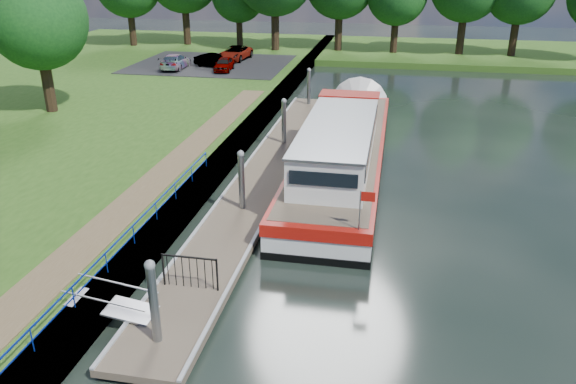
% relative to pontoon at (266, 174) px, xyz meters
% --- Properties ---
extents(ground, '(160.00, 160.00, 0.00)m').
position_rel_pontoon_xyz_m(ground, '(0.00, -13.00, -0.18)').
color(ground, black).
rests_on(ground, ground).
extents(bank_edge, '(1.10, 90.00, 0.78)m').
position_rel_pontoon_xyz_m(bank_edge, '(-2.55, 2.00, 0.20)').
color(bank_edge, '#473D2D').
rests_on(bank_edge, ground).
extents(far_bank, '(60.00, 18.00, 0.60)m').
position_rel_pontoon_xyz_m(far_bank, '(12.00, 39.00, 0.12)').
color(far_bank, '#294E16').
rests_on(far_bank, ground).
extents(footpath, '(1.60, 40.00, 0.05)m').
position_rel_pontoon_xyz_m(footpath, '(-4.40, -5.00, 0.62)').
color(footpath, brown).
rests_on(footpath, riverbank).
extents(carpark, '(14.00, 12.00, 0.06)m').
position_rel_pontoon_xyz_m(carpark, '(-11.00, 25.00, 0.62)').
color(carpark, black).
rests_on(carpark, riverbank).
extents(blue_fence, '(0.04, 18.04, 0.72)m').
position_rel_pontoon_xyz_m(blue_fence, '(-2.75, -10.00, 1.13)').
color(blue_fence, '#0C2DBF').
rests_on(blue_fence, riverbank).
extents(pontoon, '(2.50, 30.00, 0.56)m').
position_rel_pontoon_xyz_m(pontoon, '(0.00, 0.00, 0.00)').
color(pontoon, brown).
rests_on(pontoon, ground).
extents(mooring_piles, '(0.30, 27.30, 3.55)m').
position_rel_pontoon_xyz_m(mooring_piles, '(0.00, 0.00, 1.10)').
color(mooring_piles, gray).
rests_on(mooring_piles, ground).
extents(gangway, '(2.58, 1.00, 0.92)m').
position_rel_pontoon_xyz_m(gangway, '(-1.85, -12.50, 0.44)').
color(gangway, '#A5A8AD').
rests_on(gangway, ground).
extents(gate_panel, '(1.85, 0.05, 1.15)m').
position_rel_pontoon_xyz_m(gate_panel, '(-0.00, -10.80, 0.97)').
color(gate_panel, black).
rests_on(gate_panel, ground).
extents(barge, '(4.36, 21.15, 4.78)m').
position_rel_pontoon_xyz_m(barge, '(3.60, 2.45, 0.90)').
color(barge, black).
rests_on(barge, ground).
extents(bank_tree_a, '(6.12, 6.12, 9.72)m').
position_rel_pontoon_xyz_m(bank_tree_a, '(-15.99, 7.08, 6.84)').
color(bank_tree_a, '#332316').
rests_on(bank_tree_a, riverbank).
extents(car_a, '(1.70, 3.54, 1.17)m').
position_rel_pontoon_xyz_m(car_a, '(-8.78, 21.90, 1.24)').
color(car_a, '#999999').
rests_on(car_a, carpark).
extents(car_b, '(3.76, 2.34, 1.17)m').
position_rel_pontoon_xyz_m(car_b, '(-10.27, 23.41, 1.24)').
color(car_b, '#999999').
rests_on(car_b, carpark).
extents(car_c, '(2.05, 4.53, 1.29)m').
position_rel_pontoon_xyz_m(car_c, '(-13.33, 22.06, 1.29)').
color(car_c, '#999999').
rests_on(car_c, carpark).
extents(car_d, '(2.61, 4.89, 1.31)m').
position_rel_pontoon_xyz_m(car_d, '(-9.28, 27.20, 1.31)').
color(car_d, '#999999').
rests_on(car_d, carpark).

